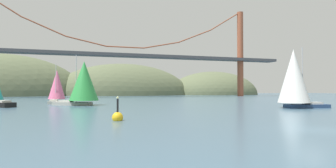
# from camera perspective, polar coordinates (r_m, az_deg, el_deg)

# --- Properties ---
(ground_plane) EXTENTS (360.00, 360.00, 0.00)m
(ground_plane) POSITION_cam_1_polar(r_m,az_deg,el_deg) (24.07, 27.90, -8.40)
(ground_plane) COLOR #426075
(headland_left) EXTENTS (78.82, 44.00, 41.26)m
(headland_left) POSITION_cam_1_polar(r_m,az_deg,el_deg) (156.50, -31.61, -2.12)
(headland_left) COLOR #5B6647
(headland_left) RESTS_ON ground_plane
(headland_right) EXTENTS (56.13, 44.00, 28.17)m
(headland_right) POSITION_cam_1_polar(r_m,az_deg,el_deg) (170.21, 9.37, -2.19)
(headland_right) COLOR #5B6647
(headland_right) RESTS_ON ground_plane
(headland_center) EXTENTS (75.70, 44.00, 34.67)m
(headland_center) POSITION_cam_1_polar(r_m,az_deg,el_deg) (153.39, -9.29, -2.30)
(headland_center) COLOR #5B6647
(headland_center) RESTS_ON ground_plane
(suspension_bridge) EXTENTS (143.91, 6.00, 39.78)m
(suspension_bridge) POSITION_cam_1_polar(r_m,az_deg,el_deg) (114.07, -8.86, 6.50)
(suspension_bridge) COLOR brown
(suspension_bridge) RESTS_ON ground_plane
(sailboat_white_mainsail) EXTENTS (9.02, 5.88, 10.24)m
(sailboat_white_mainsail) POSITION_cam_1_polar(r_m,az_deg,el_deg) (50.42, 24.84, 1.29)
(sailboat_white_mainsail) COLOR navy
(sailboat_white_mainsail) RESTS_ON ground_plane
(sailboat_pink_spinnaker) EXTENTS (3.96, 7.19, 8.64)m
(sailboat_pink_spinnaker) POSITION_cam_1_polar(r_m,az_deg,el_deg) (66.46, -22.20, -0.40)
(sailboat_pink_spinnaker) COLOR #B7B2A8
(sailboat_pink_spinnaker) RESTS_ON ground_plane
(sailboat_green_sail) EXTENTS (9.77, 7.52, 9.95)m
(sailboat_green_sail) POSITION_cam_1_polar(r_m,az_deg,el_deg) (55.97, -17.21, 0.44)
(sailboat_green_sail) COLOR #B7B2A8
(sailboat_green_sail) RESTS_ON ground_plane
(channel_buoy) EXTENTS (1.10, 1.10, 2.64)m
(channel_buoy) POSITION_cam_1_polar(r_m,az_deg,el_deg) (27.80, -10.48, -6.76)
(channel_buoy) COLOR gold
(channel_buoy) RESTS_ON ground_plane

